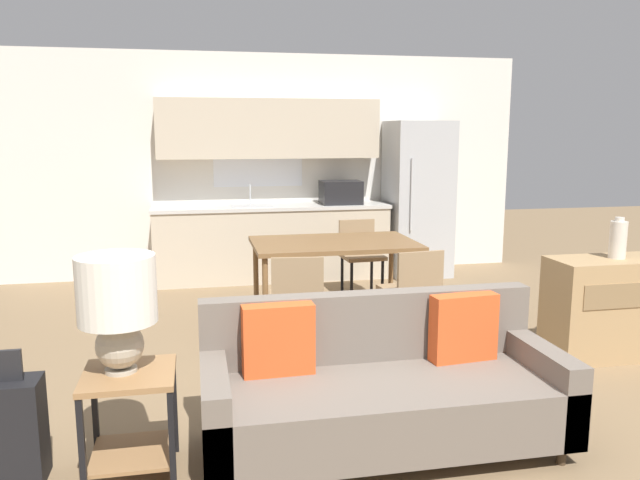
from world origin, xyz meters
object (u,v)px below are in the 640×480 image
at_px(dining_table, 334,248).
at_px(vase, 618,239).
at_px(suitcase, 3,431).
at_px(side_table, 131,407).
at_px(dining_chair_near_right, 413,289).
at_px(credenza, 609,308).
at_px(dining_chair_near_left, 297,296).
at_px(refrigerator, 417,199).
at_px(dining_chair_far_right, 360,252).
at_px(couch, 380,388).
at_px(table_lamp, 117,302).

relative_size(dining_table, vase, 4.65).
bearing_deg(suitcase, vase, 13.71).
height_order(side_table, dining_chair_near_right, dining_chair_near_right).
bearing_deg(dining_chair_near_right, credenza, 152.58).
relative_size(side_table, vase, 1.75).
bearing_deg(dining_chair_near_left, suitcase, 47.25).
distance_m(refrigerator, dining_chair_near_left, 3.28).
distance_m(dining_chair_near_right, dining_chair_far_right, 1.61).
distance_m(credenza, dining_chair_far_right, 2.59).
distance_m(refrigerator, vase, 3.14).
height_order(couch, table_lamp, table_lamp).
height_order(refrigerator, dining_table, refrigerator).
bearing_deg(couch, dining_table, 83.74).
distance_m(side_table, dining_chair_far_right, 3.83).
relative_size(couch, dining_chair_far_right, 2.41).
bearing_deg(suitcase, dining_chair_near_left, 40.96).
xyz_separation_m(table_lamp, credenza, (3.57, 1.06, -0.53)).
height_order(credenza, vase, vase).
bearing_deg(couch, credenza, 24.82).
bearing_deg(vase, suitcase, -166.29).
xyz_separation_m(table_lamp, dining_chair_far_right, (2.12, 3.20, -0.44)).
relative_size(credenza, suitcase, 1.37).
xyz_separation_m(credenza, dining_chair_far_right, (-1.45, 2.14, 0.09)).
bearing_deg(vase, dining_chair_far_right, 124.83).
bearing_deg(refrigerator, credenza, -81.47).
bearing_deg(dining_chair_near_right, side_table, 30.46).
bearing_deg(vase, dining_table, 146.12).
distance_m(dining_chair_near_right, dining_chair_near_left, 0.97).
bearing_deg(dining_chair_near_left, dining_table, -114.28).
bearing_deg(dining_chair_far_right, vase, -58.58).
relative_size(vase, dining_chair_near_left, 0.39).
relative_size(dining_chair_far_right, suitcase, 1.18).
xyz_separation_m(refrigerator, credenza, (0.47, -3.10, -0.55)).
relative_size(couch, side_table, 3.53).
bearing_deg(vase, side_table, -163.13).
distance_m(couch, credenza, 2.41).
distance_m(credenza, dining_chair_near_left, 2.47).
distance_m(dining_chair_near_left, dining_chair_far_right, 1.90).
bearing_deg(couch, refrigerator, 67.34).
xyz_separation_m(table_lamp, suitcase, (-0.59, 0.04, -0.65)).
relative_size(couch, suitcase, 2.84).
xyz_separation_m(credenza, dining_chair_near_right, (-1.44, 0.53, 0.09)).
height_order(dining_table, dining_chair_far_right, dining_chair_far_right).
xyz_separation_m(dining_chair_near_right, suitcase, (-2.72, -1.55, -0.21)).
bearing_deg(credenza, table_lamp, -163.49).
bearing_deg(dining_chair_near_right, refrigerator, -117.89).
bearing_deg(dining_chair_far_right, credenza, -59.27).
bearing_deg(suitcase, table_lamp, -3.91).
bearing_deg(dining_table, side_table, -123.80).
bearing_deg(dining_chair_far_right, table_lamp, -126.91).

